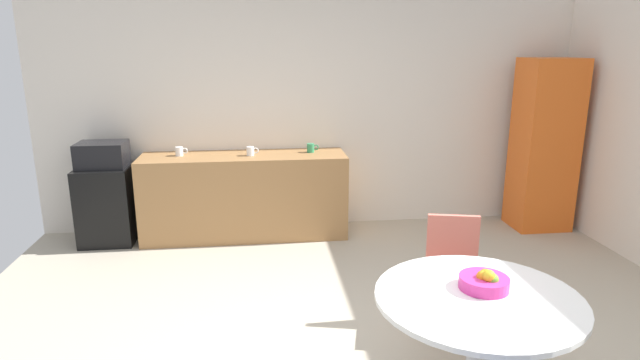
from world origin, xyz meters
TOP-DOWN VIEW (x-y plane):
  - wall_back at (0.00, 3.00)m, footprint 6.00×0.10m
  - counter_block at (-0.77, 2.65)m, footprint 2.17×0.60m
  - mini_fridge at (-2.21, 2.65)m, footprint 0.54×0.54m
  - microwave at (-2.21, 2.65)m, footprint 0.48×0.38m
  - locker_cabinet at (2.55, 2.55)m, footprint 0.60×0.50m
  - round_table at (0.55, -0.38)m, footprint 1.12×1.12m
  - chair_coral at (0.78, 0.57)m, footprint 0.51×0.51m
  - fruit_bowl at (0.62, -0.31)m, footprint 0.28×0.28m
  - mug_white at (-1.44, 2.70)m, footprint 0.13×0.08m
  - mug_green at (-0.04, 2.71)m, footprint 0.13×0.08m
  - mug_red at (-0.69, 2.62)m, footprint 0.13×0.08m

SIDE VIEW (x-z plane):
  - mini_fridge at x=-2.21m, z-range 0.00..0.81m
  - counter_block at x=-0.77m, z-range 0.00..0.90m
  - chair_coral at x=0.78m, z-range 0.11..0.94m
  - round_table at x=0.55m, z-range 0.23..0.96m
  - fruit_bowl at x=0.62m, z-range 0.71..0.84m
  - microwave at x=-2.21m, z-range 0.81..1.07m
  - mug_white at x=-1.44m, z-range 0.90..1.00m
  - mug_green at x=-0.04m, z-range 0.90..1.00m
  - mug_red at x=-0.69m, z-range 0.90..1.00m
  - locker_cabinet at x=2.55m, z-range 0.00..1.90m
  - wall_back at x=0.00m, z-range 0.00..2.60m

